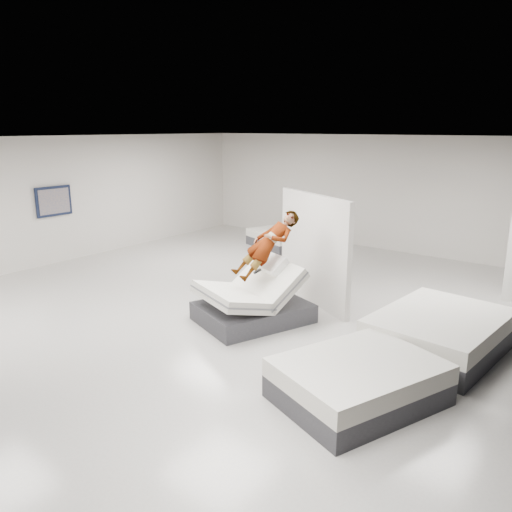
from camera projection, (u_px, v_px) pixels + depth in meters
The scene contains 9 objects.
room at pixel (217, 235), 8.62m from camera, with size 14.00×14.04×3.20m.
hero_bed at pixel (252, 302), 8.94m from camera, with size 1.97×2.24×1.17m.
person at pixel (267, 256), 8.90m from camera, with size 0.56×0.37×1.54m, color slate.
remote at pixel (257, 271), 8.58m from camera, with size 0.05×0.14×0.03m, color black.
divider_panel at pixel (314, 249), 9.75m from camera, with size 2.39×0.11×2.17m, color silver.
flat_bed_right_far at pixel (440, 333), 7.75m from camera, with size 1.85×2.35×0.60m.
flat_bed_right_near at pixel (358, 381), 6.34m from camera, with size 2.08×2.36×0.54m.
flat_bed_left_far at pixel (280, 239), 14.58m from camera, with size 2.06×1.80×0.48m.
wall_poster at pixel (54, 201), 12.50m from camera, with size 0.06×0.95×0.75m.
Camera 1 is at (5.68, -6.28, 3.40)m, focal length 35.00 mm.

